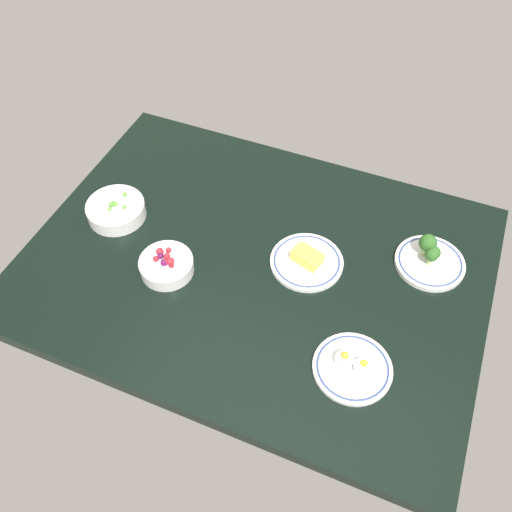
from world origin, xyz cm
name	(u,v)px	position (x,y,z in cm)	size (l,w,h in cm)	color
dining_table	(256,265)	(0.00, 0.00, 2.00)	(124.84, 93.07, 4.00)	black
plate_eggs	(353,367)	(-33.88, 21.72, 5.03)	(19.13, 19.13, 4.53)	white
bowl_berries	(166,265)	(20.99, 12.42, 6.49)	(14.76, 14.76, 6.21)	white
plate_cheese	(307,261)	(-13.24, -4.43, 5.09)	(20.17, 20.17, 4.43)	white
plate_broccoli	(430,259)	(-44.24, -17.21, 6.01)	(19.04, 19.04, 8.28)	white
bowl_peas	(116,210)	(44.37, 0.07, 6.59)	(17.11, 17.11, 6.02)	white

